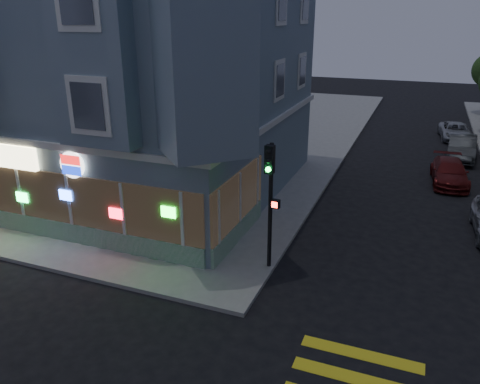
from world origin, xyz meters
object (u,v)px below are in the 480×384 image
Objects in this scene: parked_car_c at (450,172)px; parked_car_d at (455,131)px; parked_car_b at (462,148)px; traffic_signal at (270,187)px.

parked_car_c reaches higher than parked_car_d.
parked_car_d is at bearing 82.71° from parked_car_c.
parked_car_b is 5.21m from parked_car_d.
parked_car_c is (-0.80, -5.20, -0.11)m from parked_car_b.
parked_car_d is 23.79m from traffic_signal.
parked_car_b is 5.26m from parked_car_c.
parked_car_b is at bearing -93.89° from parked_car_d.
traffic_signal reaches higher than parked_car_b.
traffic_signal is (-6.93, -17.47, 2.44)m from parked_car_b.
parked_car_d is (0.62, 10.40, -0.03)m from parked_car_c.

